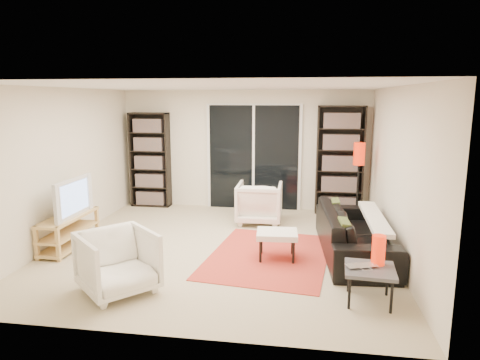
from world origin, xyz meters
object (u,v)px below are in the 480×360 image
object	(u,v)px
sofa	(354,232)
bookshelf_left	(150,160)
ottoman	(277,235)
floor_lamp	(359,162)
tv_stand	(69,231)
side_table	(370,271)
armchair_back	(259,203)
bookshelf_right	(340,160)
armchair_front	(118,262)

from	to	relation	value
sofa	bookshelf_left	bearing A→B (deg)	55.66
ottoman	floor_lamp	bearing A→B (deg)	56.67
ottoman	floor_lamp	distance (m)	2.50
tv_stand	sofa	world-z (taller)	sofa
sofa	side_table	distance (m)	1.51
sofa	armchair_back	bearing A→B (deg)	43.76
sofa	bookshelf_right	bearing A→B (deg)	-2.37
side_table	armchair_back	bearing A→B (deg)	117.91
ottoman	side_table	world-z (taller)	same
tv_stand	side_table	distance (m)	4.40
tv_stand	floor_lamp	size ratio (longest dim) A/B	0.82
side_table	floor_lamp	world-z (taller)	floor_lamp
ottoman	bookshelf_right	bearing A→B (deg)	68.79
floor_lamp	bookshelf_left	bearing A→B (deg)	170.83
bookshelf_right	floor_lamp	size ratio (longest dim) A/B	1.43
bookshelf_left	floor_lamp	distance (m)	4.18
bookshelf_left	side_table	distance (m)	5.50
bookshelf_right	sofa	bearing A→B (deg)	-88.47
armchair_front	ottoman	distance (m)	2.21
bookshelf_right	sofa	xyz separation A→B (m)	(0.06, -2.30, -0.72)
sofa	ottoman	size ratio (longest dim) A/B	3.80
tv_stand	floor_lamp	xyz separation A→B (m)	(4.45, 2.00, 0.87)
sofa	side_table	bearing A→B (deg)	176.45
armchair_back	floor_lamp	world-z (taller)	floor_lamp
bookshelf_right	armchair_back	size ratio (longest dim) A/B	2.58
bookshelf_left	armchair_back	world-z (taller)	bookshelf_left
sofa	armchair_back	distance (m)	2.07
floor_lamp	tv_stand	bearing A→B (deg)	-155.81
bookshelf_right	floor_lamp	bearing A→B (deg)	-67.45
bookshelf_left	armchair_back	xyz separation A→B (m)	(2.38, -0.91, -0.60)
bookshelf_left	sofa	distance (m)	4.58
sofa	ottoman	bearing A→B (deg)	104.05
tv_stand	ottoman	xyz separation A→B (m)	(3.14, 0.01, 0.08)
tv_stand	armchair_back	bearing A→B (deg)	33.03
bookshelf_left	bookshelf_right	world-z (taller)	bookshelf_right
sofa	floor_lamp	xyz separation A→B (m)	(0.22, 1.63, 0.80)
sofa	armchair_front	distance (m)	3.31
armchair_front	side_table	world-z (taller)	armchair_front
sofa	side_table	world-z (taller)	sofa
armchair_back	sofa	bearing A→B (deg)	136.82
tv_stand	side_table	xyz separation A→B (m)	(4.24, -1.14, 0.10)
bookshelf_left	ottoman	xyz separation A→B (m)	(2.82, -2.65, -0.63)
bookshelf_right	ottoman	world-z (taller)	bookshelf_right
ottoman	bookshelf_left	bearing A→B (deg)	136.78
ottoman	floor_lamp	size ratio (longest dim) A/B	0.40
ottoman	side_table	distance (m)	1.60
bookshelf_left	armchair_front	distance (m)	4.17
bookshelf_right	ottoman	bearing A→B (deg)	-111.21
bookshelf_left	floor_lamp	size ratio (longest dim) A/B	1.33
sofa	ottoman	distance (m)	1.15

